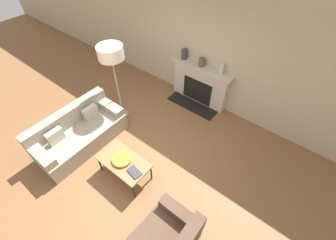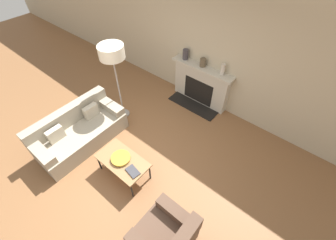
{
  "view_description": "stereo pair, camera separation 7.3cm",
  "coord_description": "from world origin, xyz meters",
  "px_view_note": "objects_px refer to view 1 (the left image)",
  "views": [
    {
      "loc": [
        2.17,
        -1.45,
        3.89
      ],
      "look_at": [
        0.14,
        1.12,
        0.45
      ],
      "focal_mm": 24.0,
      "sensor_mm": 36.0,
      "label": 1
    },
    {
      "loc": [
        2.22,
        -1.41,
        3.89
      ],
      "look_at": [
        0.14,
        1.12,
        0.45
      ],
      "focal_mm": 24.0,
      "sensor_mm": 36.0,
      "label": 2
    }
  ],
  "objects_px": {
    "bowl": "(122,159)",
    "floor_lamp": "(111,56)",
    "mantel_vase_center_left": "(202,62)",
    "mantel_vase_left": "(184,54)",
    "fireplace": "(199,85)",
    "couch": "(79,133)",
    "book": "(134,172)",
    "armchair_near": "(168,238)",
    "coffee_table": "(124,162)",
    "mantel_vase_center_right": "(222,69)"
  },
  "relations": [
    {
      "from": "bowl",
      "to": "floor_lamp",
      "type": "xyz_separation_m",
      "value": [
        -1.21,
        1.1,
        1.13
      ]
    },
    {
      "from": "floor_lamp",
      "to": "mantel_vase_center_left",
      "type": "height_order",
      "value": "floor_lamp"
    },
    {
      "from": "floor_lamp",
      "to": "mantel_vase_left",
      "type": "height_order",
      "value": "floor_lamp"
    },
    {
      "from": "fireplace",
      "to": "floor_lamp",
      "type": "xyz_separation_m",
      "value": [
        -1.14,
        -1.59,
        1.11
      ]
    },
    {
      "from": "floor_lamp",
      "to": "mantel_vase_left",
      "type": "distance_m",
      "value": 1.78
    },
    {
      "from": "couch",
      "to": "floor_lamp",
      "type": "distance_m",
      "value": 1.74
    },
    {
      "from": "book",
      "to": "couch",
      "type": "bearing_deg",
      "value": -171.27
    },
    {
      "from": "armchair_near",
      "to": "bowl",
      "type": "xyz_separation_m",
      "value": [
        -1.44,
        0.47,
        0.18
      ]
    },
    {
      "from": "coffee_table",
      "to": "mantel_vase_center_right",
      "type": "bearing_deg",
      "value": 82.12
    },
    {
      "from": "armchair_near",
      "to": "mantel_vase_center_left",
      "type": "distance_m",
      "value": 3.62
    },
    {
      "from": "fireplace",
      "to": "couch",
      "type": "distance_m",
      "value": 2.99
    },
    {
      "from": "mantel_vase_left",
      "to": "mantel_vase_center_right",
      "type": "height_order",
      "value": "mantel_vase_center_right"
    },
    {
      "from": "fireplace",
      "to": "coffee_table",
      "type": "relative_size",
      "value": 1.6
    },
    {
      "from": "armchair_near",
      "to": "floor_lamp",
      "type": "xyz_separation_m",
      "value": [
        -2.65,
        1.57,
        1.3
      ]
    },
    {
      "from": "armchair_near",
      "to": "bowl",
      "type": "relative_size",
      "value": 2.36
    },
    {
      "from": "armchair_near",
      "to": "mantel_vase_center_left",
      "type": "xyz_separation_m",
      "value": [
        -1.53,
        3.18,
        0.8
      ]
    },
    {
      "from": "mantel_vase_center_right",
      "to": "book",
      "type": "bearing_deg",
      "value": -91.15
    },
    {
      "from": "coffee_table",
      "to": "fireplace",
      "type": "bearing_deg",
      "value": 92.31
    },
    {
      "from": "coffee_table",
      "to": "mantel_vase_left",
      "type": "relative_size",
      "value": 3.98
    },
    {
      "from": "couch",
      "to": "armchair_near",
      "type": "bearing_deg",
      "value": -99.14
    },
    {
      "from": "coffee_table",
      "to": "couch",
      "type": "bearing_deg",
      "value": -178.6
    },
    {
      "from": "mantel_vase_center_right",
      "to": "mantel_vase_center_left",
      "type": "bearing_deg",
      "value": 180.0
    },
    {
      "from": "fireplace",
      "to": "book",
      "type": "xyz_separation_m",
      "value": [
        0.43,
        -2.73,
        -0.03
      ]
    },
    {
      "from": "couch",
      "to": "coffee_table",
      "type": "distance_m",
      "value": 1.33
    },
    {
      "from": "coffee_table",
      "to": "mantel_vase_center_left",
      "type": "bearing_deg",
      "value": 92.82
    },
    {
      "from": "couch",
      "to": "mantel_vase_center_left",
      "type": "bearing_deg",
      "value": -23.44
    },
    {
      "from": "bowl",
      "to": "mantel_vase_left",
      "type": "height_order",
      "value": "mantel_vase_left"
    },
    {
      "from": "floor_lamp",
      "to": "mantel_vase_left",
      "type": "bearing_deg",
      "value": 68.81
    },
    {
      "from": "coffee_table",
      "to": "mantel_vase_center_left",
      "type": "relative_size",
      "value": 5.1
    },
    {
      "from": "couch",
      "to": "mantel_vase_left",
      "type": "xyz_separation_m",
      "value": [
        0.7,
        2.74,
        0.84
      ]
    },
    {
      "from": "mantel_vase_center_right",
      "to": "floor_lamp",
      "type": "bearing_deg",
      "value": -135.27
    },
    {
      "from": "fireplace",
      "to": "armchair_near",
      "type": "height_order",
      "value": "fireplace"
    },
    {
      "from": "armchair_near",
      "to": "mantel_vase_center_right",
      "type": "relative_size",
      "value": 3.27
    },
    {
      "from": "armchair_near",
      "to": "mantel_vase_center_right",
      "type": "distance_m",
      "value": 3.44
    },
    {
      "from": "fireplace",
      "to": "bowl",
      "type": "xyz_separation_m",
      "value": [
        0.07,
        -2.69,
        -0.01
      ]
    },
    {
      "from": "armchair_near",
      "to": "book",
      "type": "bearing_deg",
      "value": -111.54
    },
    {
      "from": "armchair_near",
      "to": "coffee_table",
      "type": "distance_m",
      "value": 1.48
    },
    {
      "from": "fireplace",
      "to": "mantel_vase_center_right",
      "type": "distance_m",
      "value": 0.81
    },
    {
      "from": "coffee_table",
      "to": "mantel_vase_center_left",
      "type": "height_order",
      "value": "mantel_vase_center_left"
    },
    {
      "from": "book",
      "to": "mantel_vase_left",
      "type": "distance_m",
      "value": 2.98
    },
    {
      "from": "floor_lamp",
      "to": "armchair_near",
      "type": "bearing_deg",
      "value": -30.74
    },
    {
      "from": "mantel_vase_center_left",
      "to": "mantel_vase_center_right",
      "type": "bearing_deg",
      "value": 0.0
    },
    {
      "from": "armchair_near",
      "to": "floor_lamp",
      "type": "height_order",
      "value": "floor_lamp"
    },
    {
      "from": "mantel_vase_center_left",
      "to": "mantel_vase_left",
      "type": "bearing_deg",
      "value": 180.0
    },
    {
      "from": "floor_lamp",
      "to": "mantel_vase_center_right",
      "type": "bearing_deg",
      "value": 44.73
    },
    {
      "from": "fireplace",
      "to": "book",
      "type": "relative_size",
      "value": 5.64
    },
    {
      "from": "couch",
      "to": "book",
      "type": "bearing_deg",
      "value": -90.38
    },
    {
      "from": "mantel_vase_left",
      "to": "fireplace",
      "type": "bearing_deg",
      "value": -1.73
    },
    {
      "from": "mantel_vase_left",
      "to": "armchair_near",
      "type": "bearing_deg",
      "value": -57.5
    },
    {
      "from": "mantel_vase_left",
      "to": "mantel_vase_center_right",
      "type": "bearing_deg",
      "value": 0.0
    }
  ]
}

